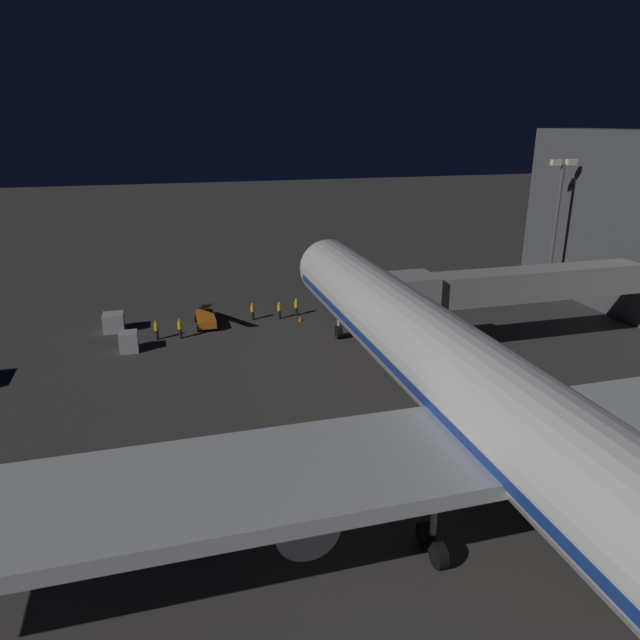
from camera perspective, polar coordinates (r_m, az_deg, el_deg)
ground_plane at (r=36.64m, az=10.65°, el=-11.68°), size 320.00×320.00×0.00m
airliner_at_gate at (r=27.45m, az=19.47°, el=-10.43°), size 54.27×67.30×19.12m
jet_bridge at (r=49.90m, az=17.46°, el=3.17°), size 22.46×3.40×7.14m
apron_floodlight_mast at (r=66.39m, az=22.18°, el=9.22°), size 2.90×0.50×14.75m
belt_loader at (r=55.89m, az=-11.14°, el=0.25°), size 1.96×6.85×3.24m
baggage_container_near_belt at (r=51.47m, az=-18.27°, el=-2.04°), size 1.50×1.57×1.68m
baggage_container_mid_row at (r=56.79m, az=-19.60°, el=-0.22°), size 1.83×1.88×1.69m
ground_crew_near_nose_gear at (r=57.81m, az=-2.34°, el=1.36°), size 0.40×0.40×1.75m
ground_crew_by_belt_loader at (r=56.89m, az=-4.01°, el=1.01°), size 0.40×0.40×1.71m
ground_crew_marshaller_fwd at (r=53.11m, az=-13.58°, el=-0.70°), size 0.40×0.40×1.90m
ground_crew_under_port_wing at (r=53.37m, az=-15.76°, el=-0.85°), size 0.40×0.40×1.83m
ground_crew_by_tug at (r=56.87m, az=-6.64°, el=0.92°), size 0.40×0.40×1.71m
traffic_cone_nose_port at (r=57.53m, az=2.31°, el=0.55°), size 0.36×0.36×0.55m
traffic_cone_nose_starboard at (r=56.40m, az=-1.95°, el=0.17°), size 0.36×0.36×0.55m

